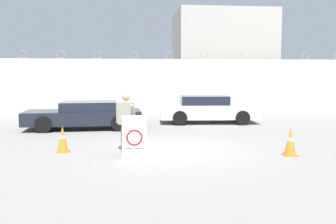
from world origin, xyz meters
TOP-DOWN VIEW (x-y plane):
  - ground_plane at (0.00, 0.00)m, footprint 90.00×90.00m
  - perimeter_wall at (-0.00, 11.15)m, footprint 36.00×0.30m
  - building_block at (5.06, 14.78)m, footprint 6.38×5.03m
  - barricade_sign at (-1.14, -0.76)m, footprint 0.70×0.84m
  - security_guard at (-1.36, -0.20)m, footprint 0.60×0.53m
  - traffic_cone_near at (-3.19, 0.06)m, footprint 0.36×0.36m
  - traffic_cone_mid at (3.11, -1.05)m, footprint 0.37×0.37m
  - parked_car_front_coupe at (-3.11, 4.66)m, footprint 4.70×2.08m
  - parked_car_rear_sedan at (2.28, 6.08)m, footprint 4.55×2.14m

SIDE VIEW (x-z plane):
  - ground_plane at x=0.00m, z-range 0.00..0.00m
  - traffic_cone_near at x=-3.19m, z-range 0.00..0.75m
  - traffic_cone_mid at x=3.11m, z-range 0.00..0.79m
  - barricade_sign at x=-1.14m, z-range 0.00..1.12m
  - parked_car_front_coupe at x=-3.11m, z-range 0.02..1.14m
  - parked_car_rear_sedan at x=2.28m, z-range 0.01..1.26m
  - security_guard at x=-1.36m, z-range 0.09..1.79m
  - perimeter_wall at x=0.00m, z-range -0.22..3.34m
  - building_block at x=5.06m, z-range 0.00..6.43m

